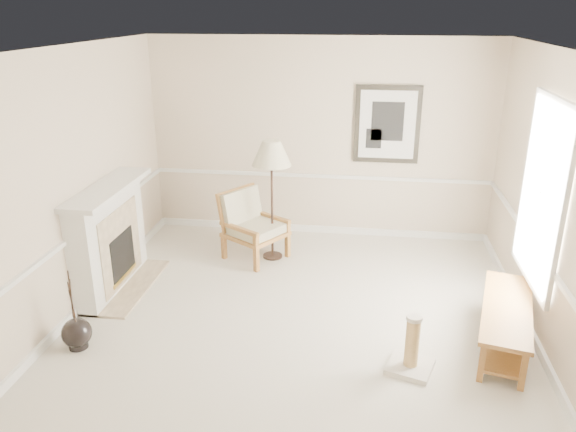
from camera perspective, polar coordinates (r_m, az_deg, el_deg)
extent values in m
plane|color=silver|center=(6.24, 0.82, -11.07)|extent=(5.50, 5.50, 0.00)
cube|color=beige|center=(8.25, 3.28, 7.78)|extent=(5.00, 0.04, 2.90)
cube|color=beige|center=(3.18, -5.46, -14.55)|extent=(5.00, 0.04, 2.90)
cube|color=beige|center=(6.41, -21.91, 2.51)|extent=(0.04, 5.50, 2.90)
cube|color=beige|center=(5.88, 25.85, 0.36)|extent=(0.04, 5.50, 2.90)
cube|color=white|center=(5.33, 0.98, 16.54)|extent=(5.00, 5.50, 0.04)
cube|color=white|center=(8.65, 3.08, -1.33)|extent=(4.95, 0.04, 0.10)
cube|color=white|center=(8.37, 3.19, 4.08)|extent=(4.95, 0.04, 0.05)
cube|color=white|center=(6.21, 24.54, 2.08)|extent=(0.03, 1.20, 1.80)
cube|color=white|center=(6.21, 24.45, 2.08)|extent=(0.05, 1.34, 1.94)
cube|color=black|center=(8.15, 10.05, 9.14)|extent=(0.92, 0.04, 1.10)
cube|color=white|center=(8.13, 10.06, 9.10)|extent=(0.78, 0.01, 0.96)
cube|color=black|center=(8.11, 10.08, 9.44)|extent=(0.45, 0.01, 0.55)
cube|color=white|center=(7.11, -17.75, -2.33)|extent=(0.28, 1.50, 1.25)
cube|color=white|center=(6.87, -17.96, 2.68)|extent=(0.46, 1.64, 0.06)
cube|color=#C6B28E|center=(7.08, -16.63, -2.97)|extent=(0.02, 1.05, 0.95)
cube|color=black|center=(7.13, -16.45, -3.93)|extent=(0.02, 0.62, 0.58)
cube|color=gold|center=(7.23, -16.20, -5.81)|extent=(0.01, 0.66, 0.05)
cube|color=#C6B28E|center=(7.30, -16.09, -6.83)|extent=(0.60, 1.50, 0.03)
sphere|color=black|center=(6.18, -20.67, -11.04)|extent=(0.30, 0.30, 0.30)
cylinder|color=black|center=(6.25, -20.52, -12.05)|extent=(0.19, 0.19, 0.09)
cylinder|color=black|center=(5.99, -21.14, -7.83)|extent=(0.09, 0.10, 0.47)
cylinder|color=black|center=(6.01, -21.10, -8.14)|extent=(0.11, 0.13, 0.39)
cylinder|color=black|center=(5.98, -21.19, -7.51)|extent=(0.05, 0.06, 0.56)
cube|color=olive|center=(7.34, -3.24, -4.29)|extent=(0.08, 0.08, 0.38)
cube|color=olive|center=(7.75, -6.53, -3.00)|extent=(0.08, 0.08, 0.38)
cube|color=olive|center=(7.76, -0.04, -2.85)|extent=(0.08, 0.08, 0.38)
cube|color=olive|center=(8.15, -3.32, -1.70)|extent=(0.08, 0.08, 0.38)
cube|color=olive|center=(7.68, -3.31, -1.84)|extent=(0.97, 0.97, 0.05)
cube|color=olive|center=(7.78, -5.04, 0.87)|extent=(0.52, 0.67, 0.55)
cube|color=olive|center=(7.42, -5.01, -1.31)|extent=(0.62, 0.43, 0.05)
cube|color=olive|center=(7.83, -1.75, -0.04)|extent=(0.62, 0.43, 0.05)
cube|color=white|center=(7.65, -3.32, -1.22)|extent=(0.89, 0.89, 0.12)
cube|color=white|center=(7.74, -4.73, 0.91)|extent=(0.52, 0.64, 0.49)
cylinder|color=black|center=(7.82, -1.57, -4.07)|extent=(0.27, 0.27, 0.03)
cylinder|color=black|center=(7.54, -1.63, 1.13)|extent=(0.03, 0.03, 1.48)
cone|color=beige|center=(7.33, -1.69, 6.42)|extent=(0.62, 0.62, 0.33)
cube|color=olive|center=(6.13, 21.39, -8.71)|extent=(0.81, 1.63, 0.04)
cube|color=olive|center=(6.28, 21.01, -11.21)|extent=(0.72, 1.50, 0.03)
cube|color=olive|center=(5.62, 19.08, -13.89)|extent=(0.07, 0.07, 0.40)
cube|color=olive|center=(5.63, 22.80, -14.32)|extent=(0.07, 0.07, 0.40)
cube|color=olive|center=(6.86, 19.77, -7.37)|extent=(0.07, 0.07, 0.40)
cube|color=olive|center=(6.87, 22.75, -7.74)|extent=(0.07, 0.07, 0.40)
cube|color=silver|center=(5.70, 12.29, -14.70)|extent=(0.51, 0.51, 0.05)
cylinder|color=tan|center=(5.55, 12.50, -12.43)|extent=(0.13, 0.13, 0.49)
cylinder|color=silver|center=(5.42, 12.72, -10.07)|extent=(0.15, 0.15, 0.04)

